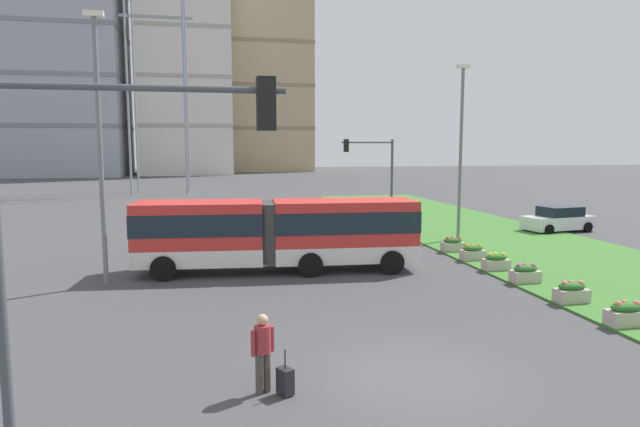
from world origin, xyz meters
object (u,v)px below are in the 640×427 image
(articulated_bus, at_px, (278,233))
(flower_planter_4, at_px, (473,252))
(car_white_van, at_px, (558,220))
(flower_planter_1, at_px, (572,292))
(flower_planter_2, at_px, (525,273))
(traffic_light_near_left, at_px, (96,210))
(rolling_suitcase, at_px, (285,381))
(apartment_tower_west, at_px, (64,58))
(apartment_tower_westcentre, at_px, (184,37))
(flower_planter_3, at_px, (496,262))
(apartment_tower_centre, at_px, (263,69))
(traffic_light_far_right, at_px, (375,168))
(flower_planter_0, at_px, (626,313))
(pedestrian_crossing, at_px, (263,348))
(flower_planter_5, at_px, (453,244))
(streetlight_left, at_px, (100,140))
(car_silver_hatch, at_px, (187,217))
(streetlight_median, at_px, (461,146))

(articulated_bus, height_order, flower_planter_4, articulated_bus)
(car_white_van, distance_m, flower_planter_1, 17.16)
(flower_planter_1, distance_m, flower_planter_2, 2.76)
(traffic_light_near_left, bearing_deg, rolling_suitcase, 40.02)
(apartment_tower_west, bearing_deg, apartment_tower_westcentre, 8.11)
(flower_planter_3, bearing_deg, apartment_tower_westcentre, 100.02)
(car_white_van, height_order, flower_planter_2, car_white_van)
(flower_planter_4, distance_m, apartment_tower_centre, 101.16)
(rolling_suitcase, bearing_deg, flower_planter_1, 25.06)
(traffic_light_near_left, distance_m, traffic_light_far_right, 27.71)
(flower_planter_0, bearing_deg, apartment_tower_westcentre, 99.28)
(traffic_light_near_left, bearing_deg, pedestrian_crossing, 46.58)
(flower_planter_5, bearing_deg, streetlight_left, -167.94)
(articulated_bus, bearing_deg, streetlight_left, -170.96)
(articulated_bus, bearing_deg, car_silver_hatch, 108.00)
(articulated_bus, xyz_separation_m, rolling_suitcase, (-1.29, -11.74, -1.34))
(car_silver_hatch, height_order, streetlight_left, streetlight_left)
(car_white_van, height_order, flower_planter_5, car_white_van)
(flower_planter_2, relative_size, flower_planter_5, 1.00)
(pedestrian_crossing, relative_size, flower_planter_5, 1.58)
(pedestrian_crossing, xyz_separation_m, flower_planter_0, (10.79, 2.19, -0.58))
(car_white_van, relative_size, flower_planter_1, 4.20)
(articulated_bus, height_order, apartment_tower_centre, apartment_tower_centre)
(rolling_suitcase, height_order, flower_planter_5, rolling_suitcase)
(flower_planter_0, distance_m, apartment_tower_west, 104.53)
(flower_planter_3, height_order, apartment_tower_centre, apartment_tower_centre)
(car_silver_hatch, bearing_deg, flower_planter_5, -39.24)
(car_white_van, bearing_deg, apartment_tower_westcentre, 107.36)
(articulated_bus, bearing_deg, flower_planter_5, 14.26)
(apartment_tower_westcentre, bearing_deg, flower_planter_5, -79.50)
(pedestrian_crossing, bearing_deg, flower_planter_1, 23.24)
(articulated_bus, xyz_separation_m, streetlight_median, (10.96, 5.69, 3.66))
(flower_planter_4, bearing_deg, flower_planter_2, -90.00)
(traffic_light_near_left, bearing_deg, apartment_tower_west, 103.37)
(car_silver_hatch, distance_m, pedestrian_crossing, 24.87)
(traffic_light_near_left, height_order, apartment_tower_west, apartment_tower_west)
(pedestrian_crossing, bearing_deg, flower_planter_4, 47.31)
(pedestrian_crossing, height_order, flower_planter_2, pedestrian_crossing)
(flower_planter_1, bearing_deg, streetlight_left, 159.77)
(articulated_bus, xyz_separation_m, traffic_light_near_left, (-4.40, -14.35, 2.68))
(apartment_tower_westcentre, relative_size, apartment_tower_centre, 1.19)
(flower_planter_0, distance_m, streetlight_left, 18.56)
(pedestrian_crossing, xyz_separation_m, traffic_light_near_left, (-2.66, -2.81, 3.33))
(rolling_suitcase, relative_size, flower_planter_1, 0.88)
(rolling_suitcase, height_order, apartment_tower_west, apartment_tower_west)
(articulated_bus, height_order, traffic_light_far_right, traffic_light_far_right)
(rolling_suitcase, bearing_deg, apartment_tower_west, 105.42)
(rolling_suitcase, height_order, flower_planter_2, rolling_suitcase)
(rolling_suitcase, relative_size, apartment_tower_west, 0.02)
(pedestrian_crossing, bearing_deg, apartment_tower_centre, 84.46)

